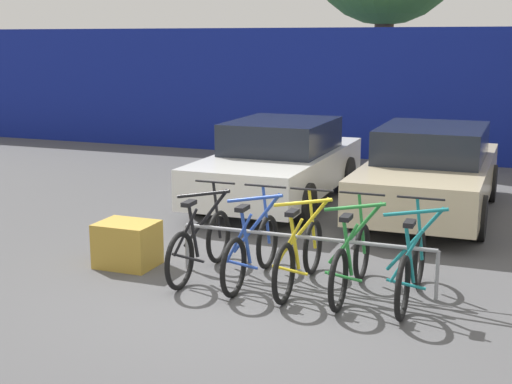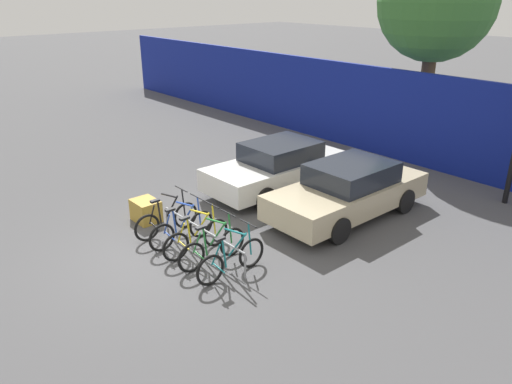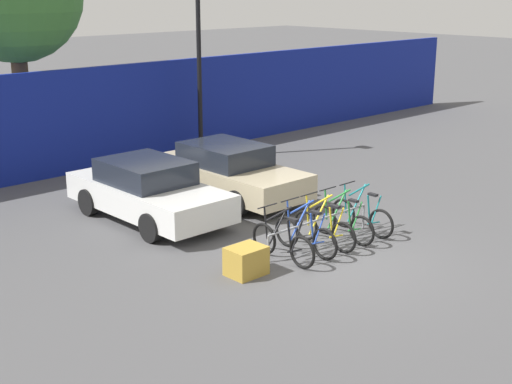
{
  "view_description": "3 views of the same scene",
  "coord_description": "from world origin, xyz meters",
  "views": [
    {
      "loc": [
        2.75,
        -6.75,
        2.74
      ],
      "look_at": [
        -0.84,
        2.51,
        0.6
      ],
      "focal_mm": 50.0,
      "sensor_mm": 36.0,
      "label": 1
    },
    {
      "loc": [
        8.65,
        -4.83,
        5.41
      ],
      "look_at": [
        1.04,
        1.74,
        1.31
      ],
      "focal_mm": 35.0,
      "sensor_mm": 36.0,
      "label": 2
    },
    {
      "loc": [
        -10.15,
        -8.68,
        5.25
      ],
      "look_at": [
        -0.51,
        1.57,
        1.15
      ],
      "focal_mm": 50.0,
      "sensor_mm": 36.0,
      "label": 3
    }
  ],
  "objects": [
    {
      "name": "ground_plane",
      "position": [
        0.0,
        0.0,
        0.0
      ],
      "size": [
        120.0,
        120.0,
        0.0
      ],
      "primitive_type": "plane",
      "color": "#4C4C4F"
    },
    {
      "name": "hoarding_wall",
      "position": [
        0.0,
        9.5,
        1.5
      ],
      "size": [
        36.0,
        0.16,
        2.99
      ],
      "primitive_type": "cube",
      "color": "navy",
      "rests_on": "ground"
    },
    {
      "name": "bike_rack",
      "position": [
        0.46,
        0.68,
        0.48
      ],
      "size": [
        3.01,
        0.04,
        0.57
      ],
      "color": "gray",
      "rests_on": "ground"
    },
    {
      "name": "bicycle_black",
      "position": [
        -0.77,
        0.53,
        0.38
      ],
      "size": [
        0.68,
        1.71,
        1.05
      ],
      "rotation": [
        0.0,
        0.0,
        0.01
      ],
      "color": "black",
      "rests_on": "ground"
    },
    {
      "name": "bicycle_blue",
      "position": [
        -0.12,
        0.53,
        0.38
      ],
      "size": [
        0.68,
        1.71,
        1.05
      ],
      "rotation": [
        0.0,
        0.0,
        0.03
      ],
      "color": "black",
      "rests_on": "ground"
    },
    {
      "name": "bicycle_yellow",
      "position": [
        0.45,
        0.53,
        0.38
      ],
      "size": [
        0.68,
        1.71,
        1.05
      ],
      "rotation": [
        0.0,
        0.0,
        -0.06
      ],
      "color": "black",
      "rests_on": "ground"
    },
    {
      "name": "bicycle_green",
      "position": [
        1.04,
        0.53,
        0.38
      ],
      "size": [
        0.68,
        1.71,
        1.05
      ],
      "rotation": [
        0.0,
        0.0,
        0.01
      ],
      "color": "black",
      "rests_on": "ground"
    },
    {
      "name": "bicycle_teal",
      "position": [
        1.69,
        0.53,
        0.38
      ],
      "size": [
        0.68,
        1.71,
        1.05
      ],
      "rotation": [
        0.0,
        0.0,
        -0.04
      ],
      "color": "black",
      "rests_on": "ground"
    },
    {
      "name": "car_white",
      "position": [
        -1.17,
        4.5,
        0.69
      ],
      "size": [
        1.91,
        4.36,
        1.4
      ],
      "color": "silver",
      "rests_on": "ground"
    },
    {
      "name": "car_beige",
      "position": [
        1.32,
        4.58,
        0.69
      ],
      "size": [
        1.91,
        4.49,
        1.4
      ],
      "color": "#C1B28E",
      "rests_on": "ground"
    },
    {
      "name": "cargo_crate",
      "position": [
        -1.76,
        0.51,
        0.28
      ],
      "size": [
        0.7,
        0.56,
        0.55
      ],
      "primitive_type": "cube",
      "color": "#B28C33",
      "rests_on": "ground"
    }
  ]
}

